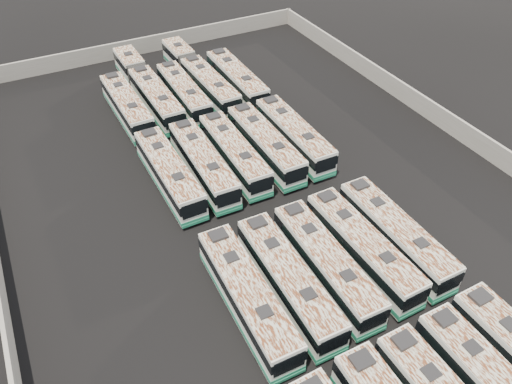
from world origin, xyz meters
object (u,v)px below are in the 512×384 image
Objects in this scene: bus_midfront_far_left at (247,297)px; bus_midback_center at (234,153)px; bus_midfront_center at (326,264)px; bus_midback_right at (265,144)px; bus_midback_far_right at (294,135)px; bus_back_right at (199,75)px; bus_midfront_far_right at (395,235)px; bus_midback_far_left at (169,173)px; bus_back_far_left at (127,106)px; bus_midback_left at (203,164)px; bus_back_left at (147,87)px; bus_back_center at (184,93)px; bus_midfront_right at (362,248)px; bus_back_far_right at (237,80)px; bus_midfront_left at (288,281)px.

bus_midfront_far_left is 16.98m from bus_midback_center.
bus_midback_right reaches higher than bus_midfront_center.
bus_midfront_center is at bearing -101.64° from bus_midback_right.
bus_midback_right is 1.00× the size of bus_midback_far_right.
bus_back_right is (3.18, 16.29, -0.01)m from bus_midback_center.
bus_midfront_far_right is 0.99× the size of bus_midback_far_right.
bus_midfront_far_right is at bearing -50.59° from bus_midback_far_left.
bus_midback_right is 3.28m from bus_midback_far_right.
bus_midback_far_right is (13.11, 15.67, -0.02)m from bus_midfront_far_left.
bus_back_far_left is at bearing 135.36° from bus_midback_far_right.
bus_midback_right is at bearing 79.13° from bus_midfront_center.
bus_midback_center is at bearing 68.73° from bus_midfront_far_left.
bus_midback_left is 13.79m from bus_back_far_left.
bus_midback_left is 1.00× the size of bus_midback_right.
bus_back_left is at bearing 102.27° from bus_midback_center.
bus_midfront_far_left is 29.53m from bus_back_center.
bus_back_left is 6.42m from bus_back_right.
bus_midfront_right is 1.01× the size of bus_midback_center.
bus_back_left is (-3.23, 32.09, -0.01)m from bus_midfront_center.
bus_back_right is (9.71, 3.06, -0.02)m from bus_back_far_left.
bus_midback_right is at bearing -0.43° from bus_midback_center.
bus_midback_far_left is 3.30m from bus_midback_left.
bus_midback_center is 14.62m from bus_back_far_right.
bus_back_right is (6.42, 16.44, -0.04)m from bus_midback_left.
bus_back_far_left is at bearing 107.75° from bus_midfront_right.
bus_midfront_left is at bearing -112.41° from bus_midback_right.
bus_midback_right is at bearing -69.10° from bus_back_left.
bus_midback_left is 3.25m from bus_midback_center.
bus_back_far_right is (6.61, 28.74, 0.04)m from bus_midfront_center.
bus_midback_far_right is at bearing -46.15° from bus_back_far_left.
bus_midfront_left is 32.18m from bus_back_left.
bus_midback_center is at bearing -64.61° from bus_back_far_left.
bus_back_center is (-3.34, 28.74, -0.04)m from bus_midfront_right.
bus_back_left reaches higher than bus_back_far_left.
bus_midfront_far_left is 28.92m from bus_back_far_left.
bus_midback_far_left is 9.85m from bus_midback_right.
bus_back_center is at bearing 78.54° from bus_midfront_far_left.
bus_midfront_left is at bearing -88.85° from bus_midback_left.
bus_midfront_center is at bearing 1.16° from bus_midfront_far_left.
bus_midfront_left reaches higher than bus_back_center.
bus_midback_left is at bearing -126.13° from bus_back_far_right.
bus_back_center is 0.96× the size of bus_back_far_right.
bus_midback_left is 16.46m from bus_back_far_right.
bus_midback_center is at bearing 3.92° from bus_midback_left.
bus_midfront_left reaches higher than bus_midfront_center.
bus_back_far_left reaches higher than bus_back_center.
bus_midfront_left reaches higher than bus_midfront_right.
bus_midfront_right is 31.91m from bus_back_right.
bus_midfront_far_left is at bearing 179.38° from bus_midfront_left.
bus_midback_far_right is 16.66m from bus_back_right.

